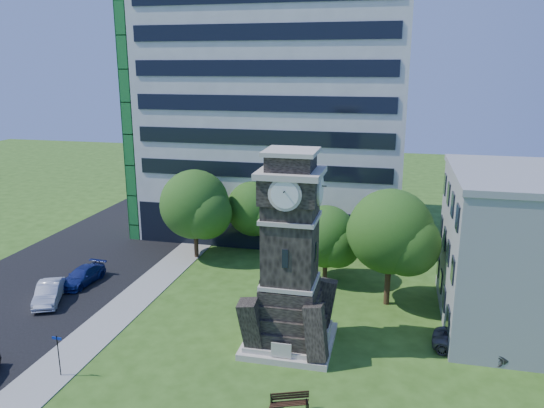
% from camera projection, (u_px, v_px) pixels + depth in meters
% --- Properties ---
extents(ground, '(160.00, 160.00, 0.00)m').
position_uv_depth(ground, '(234.00, 354.00, 31.90)').
color(ground, '#305317').
rests_on(ground, ground).
extents(sidewalk, '(3.00, 70.00, 0.06)m').
position_uv_depth(sidewalk, '(130.00, 303.00, 38.70)').
color(sidewalk, gray).
rests_on(sidewalk, ground).
extents(street, '(14.00, 80.00, 0.02)m').
position_uv_depth(street, '(29.00, 292.00, 40.59)').
color(street, black).
rests_on(street, ground).
extents(clock_tower, '(5.40, 5.40, 12.22)m').
position_uv_depth(clock_tower, '(290.00, 264.00, 31.78)').
color(clock_tower, beige).
rests_on(clock_tower, ground).
extents(office_tall, '(26.20, 15.11, 28.60)m').
position_uv_depth(office_tall, '(277.00, 92.00, 53.33)').
color(office_tall, white).
rests_on(office_tall, ground).
extents(car_street_mid, '(3.27, 4.72, 1.47)m').
position_uv_depth(car_street_mid, '(49.00, 293.00, 38.72)').
color(car_street_mid, silver).
rests_on(car_street_mid, ground).
extents(car_street_north, '(2.17, 4.62, 1.30)m').
position_uv_depth(car_street_north, '(82.00, 276.00, 42.06)').
color(car_street_north, navy).
rests_on(car_street_north, ground).
extents(car_east_lot, '(5.06, 3.06, 1.31)m').
position_uv_depth(car_east_lot, '(473.00, 344.00, 31.80)').
color(car_east_lot, '#4B4A4F').
rests_on(car_east_lot, ground).
extents(park_bench, '(1.94, 0.52, 1.00)m').
position_uv_depth(park_bench, '(289.00, 402.00, 26.52)').
color(park_bench, black).
rests_on(park_bench, ground).
extents(street_sign, '(0.60, 0.06, 2.48)m').
position_uv_depth(street_sign, '(58.00, 351.00, 29.27)').
color(street_sign, black).
rests_on(street_sign, ground).
extents(tree_nw, '(6.76, 6.15, 8.04)m').
position_uv_depth(tree_nw, '(196.00, 206.00, 46.79)').
color(tree_nw, '#332114').
rests_on(tree_nw, ground).
extents(tree_nc, '(5.77, 5.25, 6.57)m').
position_uv_depth(tree_nc, '(255.00, 210.00, 49.39)').
color(tree_nc, '#332114').
rests_on(tree_nc, ground).
extents(tree_ne, '(5.44, 4.94, 6.22)m').
position_uv_depth(tree_ne, '(327.00, 238.00, 41.93)').
color(tree_ne, '#332114').
rests_on(tree_ne, ground).
extents(tree_east, '(6.63, 6.03, 8.56)m').
position_uv_depth(tree_east, '(392.00, 234.00, 37.29)').
color(tree_east, '#332114').
rests_on(tree_east, ground).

